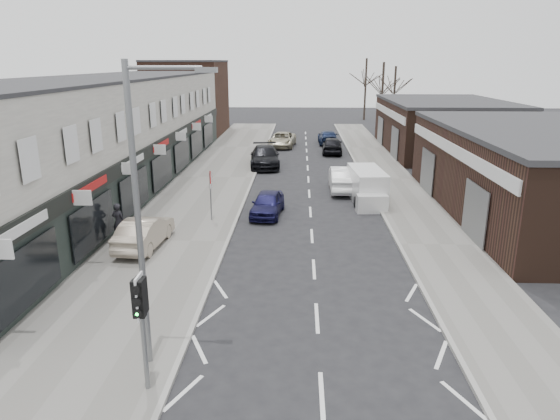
# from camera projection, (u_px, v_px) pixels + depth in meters

# --- Properties ---
(ground) EXTENTS (160.00, 160.00, 0.00)m
(ground) POSITION_uv_depth(u_px,v_px,m) (319.00, 352.00, 14.41)
(ground) COLOR black
(ground) RESTS_ON ground
(pavement_left) EXTENTS (5.50, 64.00, 0.12)m
(pavement_left) POSITION_uv_depth(u_px,v_px,m) (214.00, 178.00, 35.72)
(pavement_left) COLOR slate
(pavement_left) RESTS_ON ground
(pavement_right) EXTENTS (3.50, 64.00, 0.12)m
(pavement_right) POSITION_uv_depth(u_px,v_px,m) (390.00, 179.00, 35.23)
(pavement_right) COLOR slate
(pavement_right) RESTS_ON ground
(shop_terrace_left) EXTENTS (8.00, 41.00, 7.10)m
(shop_terrace_left) POSITION_uv_depth(u_px,v_px,m) (103.00, 133.00, 32.59)
(shop_terrace_left) COLOR beige
(shop_terrace_left) RESTS_ON ground
(brick_block_far) EXTENTS (8.00, 10.00, 8.00)m
(brick_block_far) POSITION_uv_depth(u_px,v_px,m) (188.00, 98.00, 56.87)
(brick_block_far) COLOR #43271C
(brick_block_far) RESTS_ON ground
(right_unit_near) EXTENTS (10.00, 18.00, 4.50)m
(right_unit_near) POSITION_uv_depth(u_px,v_px,m) (545.00, 174.00, 26.69)
(right_unit_near) COLOR #332017
(right_unit_near) RESTS_ON ground
(right_unit_far) EXTENTS (10.00, 16.00, 4.50)m
(right_unit_far) POSITION_uv_depth(u_px,v_px,m) (443.00, 127.00, 45.83)
(right_unit_far) COLOR #332017
(right_unit_far) RESTS_ON ground
(tree_far_a) EXTENTS (3.60, 3.60, 8.00)m
(tree_far_a) POSITION_uv_depth(u_px,v_px,m) (380.00, 131.00, 60.02)
(tree_far_a) COLOR #382D26
(tree_far_a) RESTS_ON ground
(tree_far_b) EXTENTS (3.60, 3.60, 7.50)m
(tree_far_b) POSITION_uv_depth(u_px,v_px,m) (392.00, 125.00, 65.67)
(tree_far_b) COLOR #382D26
(tree_far_b) RESTS_ON ground
(tree_far_c) EXTENTS (3.60, 3.60, 8.50)m
(tree_far_c) POSITION_uv_depth(u_px,v_px,m) (364.00, 120.00, 71.53)
(tree_far_c) COLOR #382D26
(tree_far_c) RESTS_ON ground
(traffic_light) EXTENTS (0.28, 0.60, 3.10)m
(traffic_light) POSITION_uv_depth(u_px,v_px,m) (141.00, 306.00, 11.96)
(traffic_light) COLOR slate
(traffic_light) RESTS_ON pavement_left
(street_lamp) EXTENTS (2.23, 0.22, 8.00)m
(street_lamp) POSITION_uv_depth(u_px,v_px,m) (144.00, 204.00, 12.50)
(street_lamp) COLOR slate
(street_lamp) RESTS_ON pavement_left
(warning_sign) EXTENTS (0.12, 0.80, 2.70)m
(warning_sign) POSITION_uv_depth(u_px,v_px,m) (211.00, 181.00, 25.47)
(warning_sign) COLOR slate
(warning_sign) RESTS_ON pavement_left
(white_van) EXTENTS (2.05, 5.04, 1.92)m
(white_van) POSITION_uv_depth(u_px,v_px,m) (367.00, 187.00, 29.65)
(white_van) COLOR silver
(white_van) RESTS_ON ground
(sedan_on_pavement) EXTENTS (1.73, 4.22, 1.36)m
(sedan_on_pavement) POSITION_uv_depth(u_px,v_px,m) (144.00, 232.00, 22.10)
(sedan_on_pavement) COLOR #AB9D89
(sedan_on_pavement) RESTS_ON pavement_left
(pedestrian) EXTENTS (0.73, 0.58, 1.75)m
(pedestrian) POSITION_uv_depth(u_px,v_px,m) (118.00, 222.00, 22.91)
(pedestrian) COLOR black
(pedestrian) RESTS_ON pavement_left
(parked_car_left_a) EXTENTS (1.92, 3.97, 1.30)m
(parked_car_left_a) POSITION_uv_depth(u_px,v_px,m) (267.00, 204.00, 27.06)
(parked_car_left_a) COLOR #13123B
(parked_car_left_a) RESTS_ON ground
(parked_car_left_b) EXTENTS (2.69, 5.72, 1.61)m
(parked_car_left_b) POSITION_uv_depth(u_px,v_px,m) (265.00, 157.00, 39.53)
(parked_car_left_b) COLOR black
(parked_car_left_b) RESTS_ON ground
(parked_car_left_c) EXTENTS (2.82, 5.28, 1.41)m
(parked_car_left_c) POSITION_uv_depth(u_px,v_px,m) (282.00, 140.00, 48.77)
(parked_car_left_c) COLOR #A39C83
(parked_car_left_c) RESTS_ON ground
(parked_car_right_a) EXTENTS (1.76, 4.90, 1.61)m
(parked_car_right_a) POSITION_uv_depth(u_px,v_px,m) (343.00, 178.00, 32.23)
(parked_car_right_a) COLOR white
(parked_car_right_a) RESTS_ON ground
(parked_car_right_b) EXTENTS (1.98, 4.51, 1.51)m
(parked_car_right_b) POSITION_uv_depth(u_px,v_px,m) (332.00, 145.00, 45.30)
(parked_car_right_b) COLOR black
(parked_car_right_b) RESTS_ON ground
(parked_car_right_c) EXTENTS (1.98, 4.75, 1.37)m
(parked_car_right_c) POSITION_uv_depth(u_px,v_px,m) (328.00, 137.00, 50.45)
(parked_car_right_c) COLOR #142041
(parked_car_right_c) RESTS_ON ground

